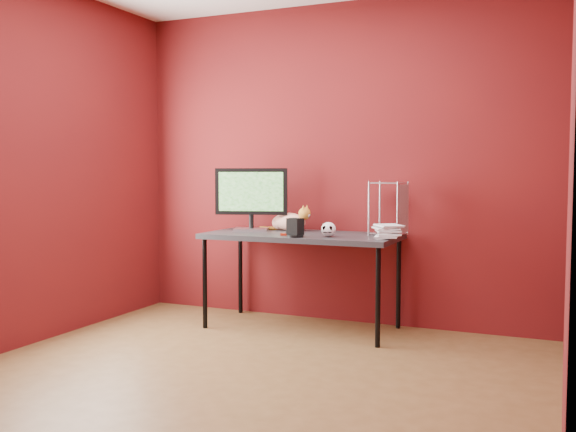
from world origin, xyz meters
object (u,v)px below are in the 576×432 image
at_px(cat, 289,221).
at_px(skull_mug, 329,229).
at_px(desk, 302,240).
at_px(monitor, 251,196).
at_px(book_stack, 378,161).
at_px(speaker, 295,228).

relative_size(cat, skull_mug, 4.06).
bearing_deg(skull_mug, desk, 141.60).
xyz_separation_m(desk, cat, (-0.19, 0.20, 0.13)).
xyz_separation_m(desk, monitor, (-0.47, 0.06, 0.34)).
bearing_deg(monitor, book_stack, -26.26).
bearing_deg(desk, skull_mug, -28.92).
xyz_separation_m(skull_mug, book_stack, (0.35, 0.06, 0.51)).
height_order(cat, skull_mug, cat).
height_order(monitor, skull_mug, monitor).
xyz_separation_m(cat, skull_mug, (0.47, -0.35, -0.02)).
relative_size(desk, monitor, 2.62).
distance_m(speaker, book_stack, 0.78).
height_order(cat, book_stack, book_stack).
bearing_deg(speaker, book_stack, 30.95).
distance_m(cat, book_stack, 1.00).
bearing_deg(cat, monitor, -139.83).
bearing_deg(book_stack, monitor, 172.17).
relative_size(desk, skull_mug, 13.15).
distance_m(desk, skull_mug, 0.33).
distance_m(desk, speaker, 0.30).
distance_m(monitor, book_stack, 1.14).
xyz_separation_m(cat, book_stack, (0.82, -0.29, 0.49)).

